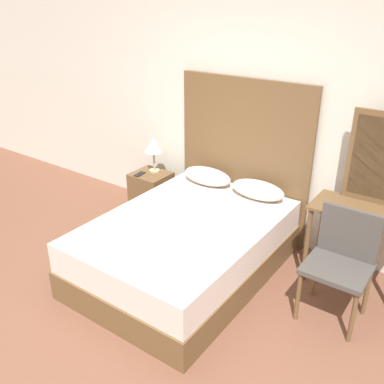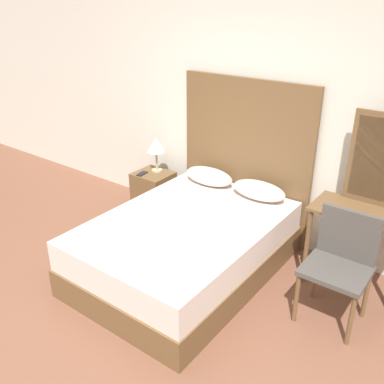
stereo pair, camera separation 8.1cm
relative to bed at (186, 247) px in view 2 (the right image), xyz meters
name	(u,v)px [view 2 (the right image)]	position (x,y,z in m)	size (l,w,h in m)	color
ground_plane	(95,344)	(0.02, -1.16, -0.27)	(16.00, 16.00, 0.00)	brown
wall_back	(253,110)	(0.02, 1.10, 1.08)	(10.00, 0.06, 2.70)	silver
bed	(186,247)	(0.00, 0.00, 0.00)	(1.42, 2.00, 0.55)	brown
headboard	(245,159)	(0.00, 1.02, 0.57)	(1.49, 0.05, 1.68)	brown
pillow_left	(209,176)	(-0.30, 0.81, 0.36)	(0.56, 0.28, 0.17)	silver
pillow_right	(259,190)	(0.30, 0.81, 0.36)	(0.56, 0.28, 0.17)	silver
phone_on_bed	(173,207)	(-0.26, 0.15, 0.28)	(0.08, 0.16, 0.01)	#B7B7BC
nightstand	(154,193)	(-1.06, 0.75, -0.02)	(0.42, 0.39, 0.51)	brown
table_lamp	(156,146)	(-1.06, 0.83, 0.55)	(0.21, 0.21, 0.41)	tan
phone_on_nightstand	(142,174)	(-1.14, 0.65, 0.24)	(0.09, 0.16, 0.01)	black
vanity_desk	(362,228)	(1.35, 0.71, 0.34)	(0.86, 0.44, 0.77)	brown
vanity_mirror	(381,160)	(1.35, 0.90, 0.89)	(0.52, 0.03, 0.80)	brown
chair	(341,259)	(1.33, 0.26, 0.26)	(0.49, 0.44, 0.91)	#4C4742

